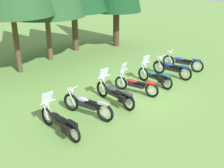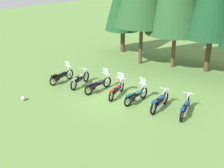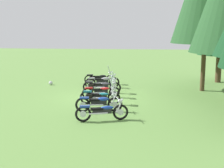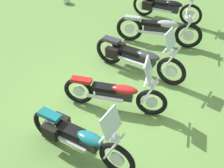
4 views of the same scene
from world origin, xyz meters
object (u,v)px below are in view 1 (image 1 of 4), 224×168
Objects in this scene: motorcycle_1 at (87,105)px; motorcycle_3 at (135,84)px; motorcycle_4 at (155,76)px; motorcycle_5 at (171,68)px; motorcycle_6 at (182,62)px; motorcycle_2 at (115,93)px; motorcycle_0 at (60,122)px.

motorcycle_3 reaches higher than motorcycle_1.
motorcycle_4 is at bearing -101.49° from motorcycle_1.
motorcycle_6 is (1.42, 0.35, -0.03)m from motorcycle_5.
motorcycle_4 reaches higher than motorcycle_1.
motorcycle_2 is 1.12× the size of motorcycle_3.
motorcycle_0 is 7.43m from motorcycle_5.
motorcycle_3 is 4.42m from motorcycle_6.
motorcycle_0 is 1.03× the size of motorcycle_3.
motorcycle_4 reaches higher than motorcycle_5.
motorcycle_1 is 5.94m from motorcycle_5.
motorcycle_5 is (4.37, 0.50, 0.00)m from motorcycle_2.
motorcycle_6 is (7.32, 0.97, -0.02)m from motorcycle_1.
motorcycle_2 reaches higher than motorcycle_3.
motorcycle_5 is at bearing -86.65° from motorcycle_0.
motorcycle_4 is 3.00m from motorcycle_6.
motorcycle_2 reaches higher than motorcycle_5.
motorcycle_3 is (2.95, 0.34, -0.02)m from motorcycle_1.
motorcycle_6 is (5.79, 0.85, -0.03)m from motorcycle_2.
motorcycle_1 is 1.00× the size of motorcycle_6.
motorcycle_2 is 5.85m from motorcycle_6.
motorcycle_3 is 2.97m from motorcycle_5.
motorcycle_1 is 2.97m from motorcycle_3.
motorcycle_4 reaches higher than motorcycle_6.
motorcycle_2 reaches higher than motorcycle_6.
motorcycle_0 is 1.01× the size of motorcycle_4.
motorcycle_2 is 1.05× the size of motorcycle_6.
motorcycle_4 is at bearing -86.60° from motorcycle_0.
motorcycle_6 is (2.95, 0.56, -0.01)m from motorcycle_4.
motorcycle_5 reaches higher than motorcycle_6.
motorcycle_5 is at bearing -101.76° from motorcycle_3.
motorcycle_3 is at bearing -84.82° from motorcycle_0.
motorcycle_1 is at bearing 94.72° from motorcycle_2.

